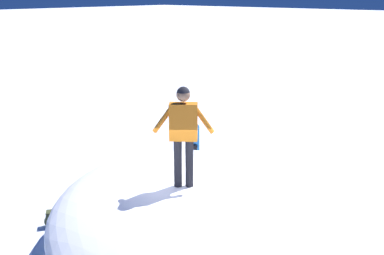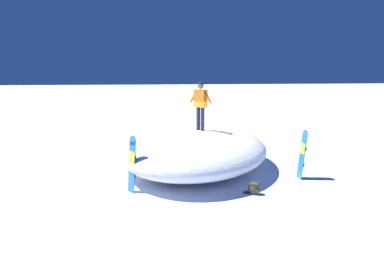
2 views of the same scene
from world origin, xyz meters
TOP-DOWN VIEW (x-y plane):
  - ground at (0.00, 0.00)m, footprint 240.00×240.00m
  - snow_mound at (0.02, 0.38)m, footprint 7.69×8.24m
  - snowboarder_standing at (0.20, 0.27)m, footprint 0.73×0.87m
  - snowboard_secondary_upright at (-2.27, -1.67)m, footprint 0.31×0.34m
  - backpack_near at (1.18, -2.54)m, footprint 0.49×0.43m

SIDE VIEW (x-z plane):
  - ground at x=0.00m, z-range 0.00..0.00m
  - backpack_near at x=1.18m, z-range 0.00..0.35m
  - snow_mound at x=0.02m, z-range 0.00..1.43m
  - snowboard_secondary_upright at x=-2.27m, z-range 0.03..1.73m
  - snowboarder_standing at x=0.20m, z-range 1.62..3.39m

